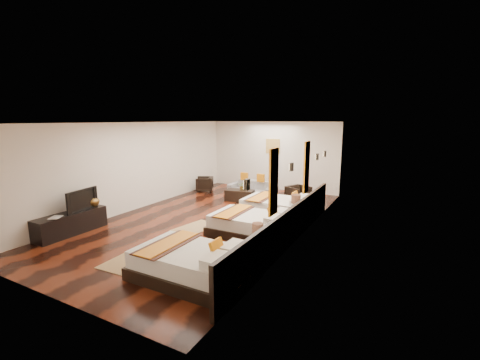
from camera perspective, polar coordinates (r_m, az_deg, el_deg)
The scene contains 30 objects.
floor at distance 9.50m, azimuth -5.30°, elevation -6.99°, with size 5.50×9.50×0.01m, color black.
ceiling at distance 9.05m, azimuth -5.61°, elevation 10.14°, with size 5.50×9.50×0.01m, color white.
back_wall at distance 13.36m, azimuth 5.86°, elevation 4.31°, with size 5.50×0.01×2.80m, color silver.
left_wall at distance 10.92m, azimuth -17.60°, elevation 2.42°, with size 0.01×9.50×2.80m, color silver.
right_wall at distance 8.02m, azimuth 11.20°, elevation -0.16°, with size 0.01×9.50×2.80m, color silver.
headboard_panel at distance 7.53m, azimuth 8.84°, elevation -8.28°, with size 0.08×6.60×0.90m, color black.
bed_near at distance 6.11m, azimuth -8.09°, elevation -14.56°, with size 2.21×1.39×0.84m.
bed_mid at distance 8.15m, azimuth 2.55°, elevation -7.94°, with size 2.14×1.35×0.82m.
bed_far at distance 9.71m, azimuth 7.09°, elevation -4.89°, with size 2.17×1.36×0.83m.
nightstand_a at distance 6.65m, azimuth 3.14°, elevation -12.21°, with size 0.43×0.43×0.85m.
nightstand_b at distance 8.74m, azimuth 9.82°, elevation -6.45°, with size 0.47×0.47×0.93m.
jute_mat_near at distance 7.26m, azimuth -18.89°, elevation -13.28°, with size 0.75×1.20×0.01m, color #9F7D50.
jute_mat_mid at distance 8.83m, azimuth -7.96°, elevation -8.40°, with size 0.75×1.20×0.01m, color #9F7D50.
jute_mat_far at distance 10.39m, azimuth -1.23°, elevation -5.36°, with size 0.75×1.20×0.01m, color #9F7D50.
tv_console at distance 9.33m, azimuth -27.87°, elevation -6.82°, with size 0.50×1.80×0.55m, color black.
tv at distance 9.28m, azimuth -26.68°, elevation -3.19°, with size 0.99×0.13×0.57m, color black.
book at distance 9.00m, azimuth -30.62°, elevation -5.76°, with size 0.23×0.31×0.03m, color black.
figurine at distance 9.58m, azimuth -24.79°, elevation -3.24°, with size 0.36×0.36×0.37m, color brown.
sofa at distance 12.41m, azimuth 2.22°, elevation -1.41°, with size 1.88×0.73×0.55m, color gray.
armchair_left at distance 13.05m, azimuth -6.33°, elevation -0.75°, with size 0.64×0.66×0.60m, color black.
armchair_right at distance 11.26m, azimuth 10.34°, elevation -2.62°, with size 0.68×0.70×0.63m, color black.
coffee_table at distance 11.52m, azimuth -0.06°, elevation -2.74°, with size 1.00×0.50×0.40m, color black.
table_plant at distance 11.48m, azimuth 0.36°, elevation -1.05°, with size 0.25×0.22×0.28m, color #24521B.
orange_panel_a at distance 6.20m, azimuth 5.99°, elevation -0.37°, with size 0.04×0.40×1.30m, color #D86014.
orange_panel_b at distance 8.26m, azimuth 11.75°, elevation 2.24°, with size 0.04×0.40×1.30m, color #D86014.
sconce_near at distance 5.20m, azimuth 1.19°, elevation -0.80°, with size 0.07×0.12×0.18m.
sconce_mid at distance 7.20m, azimuth 9.13°, elevation 2.31°, with size 0.07×0.12×0.18m.
sconce_far at distance 9.30m, azimuth 13.56°, elevation 4.04°, with size 0.07×0.12×0.18m.
sconce_lounge at distance 10.16m, azimuth 14.85°, elevation 4.53°, with size 0.07×0.12×0.18m.
gold_artwork at distance 13.30m, azimuth 5.86°, elevation 6.01°, with size 0.60×0.04×0.60m, color #AD873F.
Camera 1 is at (5.00, -7.55, 2.89)m, focal length 23.96 mm.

